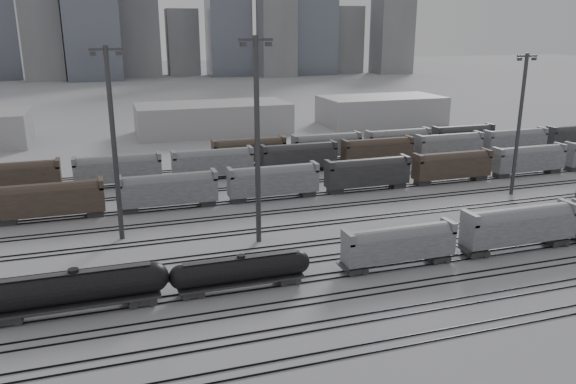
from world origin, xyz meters
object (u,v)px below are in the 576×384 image
object	(u,v)px
tank_car_a	(75,289)
tank_car_b	(241,270)
hopper_car_b	(519,225)
light_mast_c	(257,137)
hopper_car_a	(399,243)

from	to	relation	value
tank_car_a	tank_car_b	world-z (taller)	tank_car_a
hopper_car_b	light_mast_c	size ratio (longest dim) A/B	0.59
tank_car_b	hopper_car_a	distance (m)	18.97
hopper_car_b	light_mast_c	bearing A→B (deg)	156.46
hopper_car_a	light_mast_c	size ratio (longest dim) A/B	0.52
hopper_car_a	tank_car_b	bearing A→B (deg)	180.00
tank_car_b	hopper_car_a	size ratio (longest dim) A/B	1.12
tank_car_a	tank_car_b	xyz separation A→B (m)	(16.73, 0.00, -0.39)
tank_car_a	hopper_car_b	world-z (taller)	hopper_car_b
tank_car_b	hopper_car_a	bearing A→B (deg)	0.00
tank_car_a	hopper_car_a	xyz separation A→B (m)	(35.69, 0.00, 0.45)
tank_car_a	tank_car_b	size ratio (longest dim) A/B	1.18
hopper_car_b	hopper_car_a	bearing A→B (deg)	180.00
tank_car_a	light_mast_c	xyz separation A→B (m)	(22.25, 13.23, 11.40)
hopper_car_a	hopper_car_b	xyz separation A→B (m)	(16.94, 0.00, 0.38)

